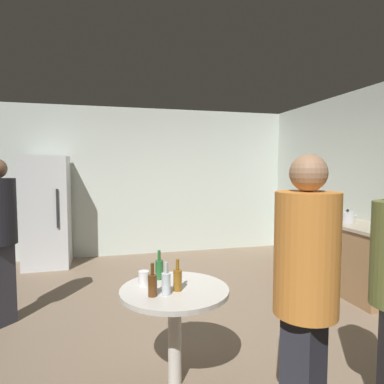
{
  "coord_description": "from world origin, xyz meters",
  "views": [
    {
      "loc": [
        -0.82,
        -3.63,
        1.62
      ],
      "look_at": [
        0.17,
        0.22,
        1.33
      ],
      "focal_mm": 31.4,
      "sensor_mm": 36.0,
      "label": 1
    }
  ],
  "objects_px": {
    "plastic_cup_white": "(144,278)",
    "foreground_table": "(175,302)",
    "beer_bottle_brown": "(153,284)",
    "kettle": "(348,217)",
    "beer_bottle_amber": "(178,279)",
    "refrigerator": "(47,212)",
    "beer_bottle_clear": "(166,283)",
    "beer_bottle_green": "(159,269)",
    "wine_bottle_on_counter": "(311,207)",
    "person_in_orange_shirt": "(306,285)"
  },
  "relations": [
    {
      "from": "plastic_cup_white",
      "to": "foreground_table",
      "type": "bearing_deg",
      "value": -28.66
    },
    {
      "from": "beer_bottle_brown",
      "to": "foreground_table",
      "type": "bearing_deg",
      "value": 31.95
    },
    {
      "from": "kettle",
      "to": "beer_bottle_amber",
      "type": "relative_size",
      "value": 1.06
    },
    {
      "from": "refrigerator",
      "to": "beer_bottle_clear",
      "type": "relative_size",
      "value": 7.83
    },
    {
      "from": "beer_bottle_amber",
      "to": "beer_bottle_green",
      "type": "distance_m",
      "value": 0.3
    },
    {
      "from": "beer_bottle_amber",
      "to": "beer_bottle_green",
      "type": "height_order",
      "value": "same"
    },
    {
      "from": "kettle",
      "to": "beer_bottle_brown",
      "type": "bearing_deg",
      "value": -152.14
    },
    {
      "from": "wine_bottle_on_counter",
      "to": "beer_bottle_green",
      "type": "xyz_separation_m",
      "value": [
        -2.63,
        -1.87,
        -0.2
      ]
    },
    {
      "from": "person_in_orange_shirt",
      "to": "wine_bottle_on_counter",
      "type": "bearing_deg",
      "value": -64.41
    },
    {
      "from": "beer_bottle_brown",
      "to": "plastic_cup_white",
      "type": "xyz_separation_m",
      "value": [
        -0.03,
        0.22,
        -0.03
      ]
    },
    {
      "from": "kettle",
      "to": "foreground_table",
      "type": "distance_m",
      "value": 2.93
    },
    {
      "from": "beer_bottle_brown",
      "to": "wine_bottle_on_counter",
      "type": "bearing_deg",
      "value": 39.06
    },
    {
      "from": "foreground_table",
      "to": "beer_bottle_green",
      "type": "distance_m",
      "value": 0.31
    },
    {
      "from": "beer_bottle_amber",
      "to": "plastic_cup_white",
      "type": "height_order",
      "value": "beer_bottle_amber"
    },
    {
      "from": "wine_bottle_on_counter",
      "to": "beer_bottle_clear",
      "type": "bearing_deg",
      "value": -140.02
    },
    {
      "from": "kettle",
      "to": "person_in_orange_shirt",
      "type": "xyz_separation_m",
      "value": [
        -2.03,
        -2.15,
        0.02
      ]
    },
    {
      "from": "beer_bottle_amber",
      "to": "beer_bottle_clear",
      "type": "bearing_deg",
      "value": -149.56
    },
    {
      "from": "refrigerator",
      "to": "plastic_cup_white",
      "type": "distance_m",
      "value": 3.58
    },
    {
      "from": "wine_bottle_on_counter",
      "to": "beer_bottle_brown",
      "type": "distance_m",
      "value": 3.52
    },
    {
      "from": "refrigerator",
      "to": "beer_bottle_amber",
      "type": "height_order",
      "value": "refrigerator"
    },
    {
      "from": "kettle",
      "to": "beer_bottle_amber",
      "type": "distance_m",
      "value": 2.93
    },
    {
      "from": "refrigerator",
      "to": "beer_bottle_brown",
      "type": "distance_m",
      "value": 3.8
    },
    {
      "from": "plastic_cup_white",
      "to": "kettle",
      "type": "bearing_deg",
      "value": 23.82
    },
    {
      "from": "beer_bottle_amber",
      "to": "wine_bottle_on_counter",
      "type": "bearing_deg",
      "value": 40.29
    },
    {
      "from": "refrigerator",
      "to": "kettle",
      "type": "xyz_separation_m",
      "value": [
        4.0,
        -2.13,
        0.07
      ]
    },
    {
      "from": "wine_bottle_on_counter",
      "to": "plastic_cup_white",
      "type": "height_order",
      "value": "wine_bottle_on_counter"
    },
    {
      "from": "beer_bottle_brown",
      "to": "beer_bottle_green",
      "type": "relative_size",
      "value": 1.0
    },
    {
      "from": "refrigerator",
      "to": "plastic_cup_white",
      "type": "xyz_separation_m",
      "value": [
        1.2,
        -3.37,
        -0.11
      ]
    },
    {
      "from": "wine_bottle_on_counter",
      "to": "beer_bottle_brown",
      "type": "xyz_separation_m",
      "value": [
        -2.73,
        -2.22,
        -0.2
      ]
    },
    {
      "from": "kettle",
      "to": "foreground_table",
      "type": "height_order",
      "value": "kettle"
    },
    {
      "from": "wine_bottle_on_counter",
      "to": "foreground_table",
      "type": "xyz_separation_m",
      "value": [
        -2.55,
        -2.11,
        -0.39
      ]
    },
    {
      "from": "kettle",
      "to": "plastic_cup_white",
      "type": "height_order",
      "value": "kettle"
    },
    {
      "from": "beer_bottle_amber",
      "to": "beer_bottle_clear",
      "type": "xyz_separation_m",
      "value": [
        -0.09,
        -0.06,
        0.0
      ]
    },
    {
      "from": "foreground_table",
      "to": "beer_bottle_clear",
      "type": "xyz_separation_m",
      "value": [
        -0.08,
        -0.1,
        0.19
      ]
    },
    {
      "from": "foreground_table",
      "to": "plastic_cup_white",
      "type": "height_order",
      "value": "plastic_cup_white"
    },
    {
      "from": "foreground_table",
      "to": "beer_bottle_amber",
      "type": "relative_size",
      "value": 3.48
    },
    {
      "from": "wine_bottle_on_counter",
      "to": "beer_bottle_brown",
      "type": "height_order",
      "value": "wine_bottle_on_counter"
    },
    {
      "from": "beer_bottle_amber",
      "to": "person_in_orange_shirt",
      "type": "height_order",
      "value": "person_in_orange_shirt"
    },
    {
      "from": "beer_bottle_brown",
      "to": "beer_bottle_clear",
      "type": "height_order",
      "value": "same"
    },
    {
      "from": "beer_bottle_amber",
      "to": "beer_bottle_brown",
      "type": "height_order",
      "value": "same"
    },
    {
      "from": "beer_bottle_green",
      "to": "beer_bottle_clear",
      "type": "xyz_separation_m",
      "value": [
        -0.0,
        -0.34,
        0.0
      ]
    },
    {
      "from": "beer_bottle_brown",
      "to": "plastic_cup_white",
      "type": "distance_m",
      "value": 0.23
    },
    {
      "from": "wine_bottle_on_counter",
      "to": "kettle",
      "type": "bearing_deg",
      "value": -87.98
    },
    {
      "from": "beer_bottle_clear",
      "to": "beer_bottle_brown",
      "type": "bearing_deg",
      "value": -176.61
    },
    {
      "from": "beer_bottle_amber",
      "to": "beer_bottle_green",
      "type": "xyz_separation_m",
      "value": [
        -0.09,
        0.28,
        0.0
      ]
    },
    {
      "from": "refrigerator",
      "to": "beer_bottle_green",
      "type": "height_order",
      "value": "refrigerator"
    },
    {
      "from": "wine_bottle_on_counter",
      "to": "beer_bottle_amber",
      "type": "height_order",
      "value": "wine_bottle_on_counter"
    },
    {
      "from": "foreground_table",
      "to": "kettle",
      "type": "bearing_deg",
      "value": 27.57
    },
    {
      "from": "refrigerator",
      "to": "beer_bottle_brown",
      "type": "height_order",
      "value": "refrigerator"
    },
    {
      "from": "beer_bottle_brown",
      "to": "beer_bottle_green",
      "type": "height_order",
      "value": "same"
    }
  ]
}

